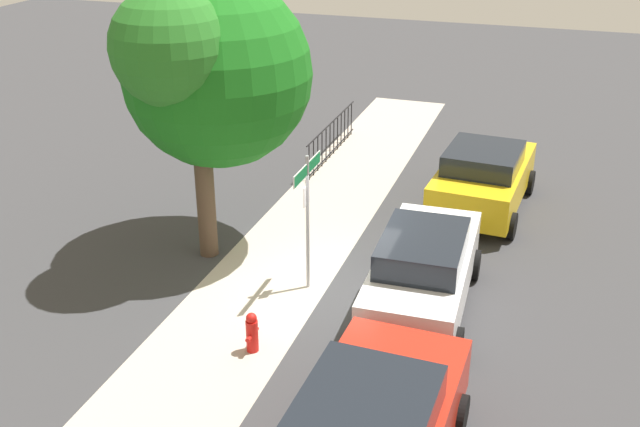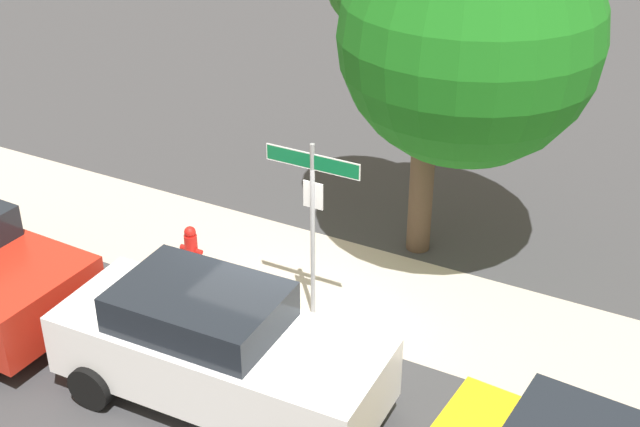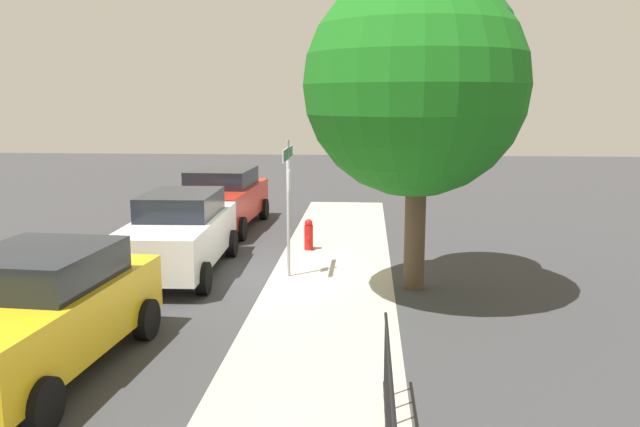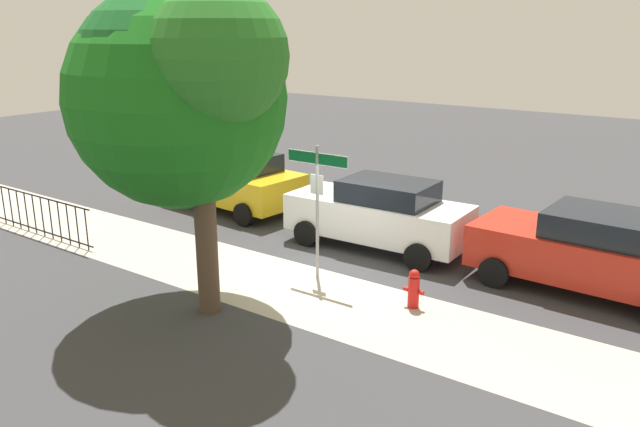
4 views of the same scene
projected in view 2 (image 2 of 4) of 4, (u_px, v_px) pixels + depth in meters
ground_plane at (305, 327)px, 13.45m from camera, size 60.00×60.00×0.00m
sidewalk_strip at (458, 319)px, 13.62m from camera, size 24.00×2.60×0.00m
street_sign at (313, 196)px, 12.79m from camera, size 1.52×0.07×2.89m
shade_tree at (463, 22)px, 13.24m from camera, size 4.55×4.04×6.00m
car_white at (217, 348)px, 11.57m from camera, size 4.51×2.05×1.73m
fire_hydrant at (191, 247)px, 14.76m from camera, size 0.42×0.22×0.78m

